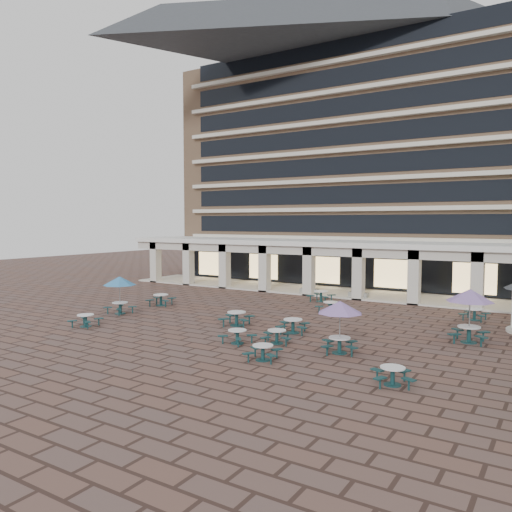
% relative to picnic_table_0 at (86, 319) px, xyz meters
% --- Properties ---
extents(ground, '(120.00, 120.00, 0.00)m').
position_rel_picnic_table_0_xyz_m(ground, '(7.57, 5.37, -0.42)').
color(ground, brown).
rests_on(ground, ground).
extents(apartment_building, '(40.00, 15.50, 25.20)m').
position_rel_picnic_table_0_xyz_m(apartment_building, '(7.57, 30.84, 12.18)').
color(apartment_building, tan).
rests_on(apartment_building, ground).
extents(retail_arcade, '(42.00, 6.60, 4.40)m').
position_rel_picnic_table_0_xyz_m(retail_arcade, '(7.57, 20.17, 2.58)').
color(retail_arcade, white).
rests_on(retail_arcade, ground).
extents(picnic_table_0, '(1.83, 1.83, 0.70)m').
position_rel_picnic_table_0_xyz_m(picnic_table_0, '(0.00, 0.00, 0.00)').
color(picnic_table_0, '#164044').
rests_on(picnic_table_0, ground).
extents(picnic_table_1, '(1.69, 1.69, 0.69)m').
position_rel_picnic_table_0_xyz_m(picnic_table_1, '(9.59, 1.37, -0.01)').
color(picnic_table_1, '#164044').
rests_on(picnic_table_1, ground).
extents(picnic_table_2, '(1.88, 1.88, 0.69)m').
position_rel_picnic_table_0_xyz_m(picnic_table_2, '(11.24, 2.41, -0.01)').
color(picnic_table_2, '#164044').
rests_on(picnic_table_2, ground).
extents(picnic_table_3, '(1.88, 1.88, 0.69)m').
position_rel_picnic_table_0_xyz_m(picnic_table_3, '(17.97, -0.76, -0.01)').
color(picnic_table_3, '#164044').
rests_on(picnic_table_3, ground).
extents(picnic_table_4, '(2.11, 2.11, 2.43)m').
position_rel_picnic_table_0_xyz_m(picnic_table_4, '(-1.39, 3.87, 1.65)').
color(picnic_table_4, '#164044').
rests_on(picnic_table_4, ground).
extents(picnic_table_5, '(2.16, 2.16, 0.82)m').
position_rel_picnic_table_0_xyz_m(picnic_table_5, '(7.17, 4.84, 0.07)').
color(picnic_table_5, '#164044').
rests_on(picnic_table_5, ground).
extents(picnic_table_6, '(2.07, 2.07, 2.39)m').
position_rel_picnic_table_0_xyz_m(picnic_table_6, '(14.57, 2.37, 1.61)').
color(picnic_table_6, '#164044').
rests_on(picnic_table_6, ground).
extents(picnic_table_7, '(1.78, 1.78, 0.68)m').
position_rel_picnic_table_0_xyz_m(picnic_table_7, '(12.21, -0.51, -0.01)').
color(picnic_table_7, '#164044').
rests_on(picnic_table_7, ground).
extents(picnic_table_8, '(2.17, 2.17, 0.81)m').
position_rel_picnic_table_0_xyz_m(picnic_table_8, '(-1.31, 7.64, 0.06)').
color(picnic_table_8, '#164044').
rests_on(picnic_table_8, ground).
extents(picnic_table_9, '(1.96, 1.96, 0.74)m').
position_rel_picnic_table_0_xyz_m(picnic_table_9, '(10.17, 11.43, 0.02)').
color(picnic_table_9, '#164044').
rests_on(picnic_table_9, ground).
extents(picnic_table_10, '(2.06, 2.06, 0.77)m').
position_rel_picnic_table_0_xyz_m(picnic_table_10, '(10.83, 4.89, 0.04)').
color(picnic_table_10, '#164044').
rests_on(picnic_table_10, ground).
extents(picnic_table_11, '(2.31, 2.31, 2.67)m').
position_rel_picnic_table_0_xyz_m(picnic_table_11, '(19.25, 7.65, 1.84)').
color(picnic_table_11, '#164044').
rests_on(picnic_table_11, ground).
extents(picnic_table_12, '(1.85, 1.85, 0.81)m').
position_rel_picnic_table_0_xyz_m(picnic_table_12, '(7.65, 15.37, 0.06)').
color(picnic_table_12, '#164044').
rests_on(picnic_table_12, ground).
extents(picnic_table_13, '(1.70, 1.70, 0.71)m').
position_rel_picnic_table_0_xyz_m(picnic_table_13, '(18.57, 13.87, 0.00)').
color(picnic_table_13, '#164044').
rests_on(picnic_table_13, ground).
extents(planter_left, '(1.50, 0.65, 1.24)m').
position_rel_picnic_table_0_xyz_m(planter_left, '(5.26, 18.27, 0.07)').
color(planter_left, gray).
rests_on(planter_left, ground).
extents(planter_right, '(1.50, 0.70, 1.18)m').
position_rel_picnic_table_0_xyz_m(planter_right, '(9.52, 18.27, 0.02)').
color(planter_right, gray).
rests_on(planter_right, ground).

